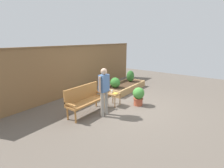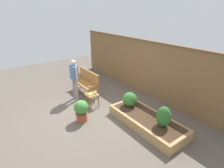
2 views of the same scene
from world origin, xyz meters
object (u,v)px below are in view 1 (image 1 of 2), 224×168
cup_on_table (112,91)px  shrub_near_bench (115,83)px  garden_bench (85,98)px  book_on_table (115,93)px  potted_boxwood (138,95)px  shrub_far_corner (130,76)px  side_table (114,95)px  person_by_bench (104,88)px

cup_on_table → shrub_near_bench: (1.09, 0.62, 0.00)m
garden_bench → book_on_table: bearing=-23.5°
cup_on_table → potted_boxwood: size_ratio=0.16×
book_on_table → shrub_far_corner: 2.62m
book_on_table → shrub_far_corner: (2.49, 0.82, 0.10)m
shrub_near_bench → garden_bench: bearing=-171.3°
shrub_far_corner → cup_on_table: bearing=-165.8°
garden_bench → potted_boxwood: (1.68, -1.12, -0.16)m
cup_on_table → potted_boxwood: bearing=-57.5°
shrub_far_corner → potted_boxwood: bearing=-142.5°
garden_bench → side_table: 1.18m
shrub_near_bench → potted_boxwood: bearing=-110.9°
garden_bench → cup_on_table: 1.18m
garden_bench → book_on_table: size_ratio=8.06×
potted_boxwood → shrub_near_bench: shrub_near_bench is taller
cup_on_table → person_by_bench: person_by_bench is taller
book_on_table → shrub_near_bench: bearing=31.3°
side_table → shrub_far_corner: (2.48, 0.74, 0.19)m
cup_on_table → book_on_table: 0.21m
cup_on_table → book_on_table: size_ratio=0.63×
potted_boxwood → person_by_bench: size_ratio=0.44×
cup_on_table → shrub_far_corner: bearing=14.2°
garden_bench → shrub_near_bench: 2.26m
garden_bench → side_table: (1.10, -0.40, -0.15)m
book_on_table → potted_boxwood: size_ratio=0.26×
side_table → shrub_far_corner: shrub_far_corner is taller
shrub_far_corner → side_table: bearing=-163.3°
shrub_far_corner → shrub_near_bench: bearing=180.0°
garden_bench → person_by_bench: bearing=-68.2°
shrub_near_bench → shrub_far_corner: (1.34, 0.00, 0.06)m
garden_bench → book_on_table: (1.09, -0.48, -0.05)m
book_on_table → person_by_bench: 0.96m
cup_on_table → person_by_bench: 1.04m
garden_bench → side_table: bearing=-20.1°
book_on_table → side_table: bearing=77.3°
side_table → cup_on_table: (0.04, 0.13, 0.13)m
side_table → shrub_near_bench: bearing=33.3°
book_on_table → person_by_bench: size_ratio=0.11×
book_on_table → person_by_bench: person_by_bench is taller
cup_on_table → person_by_bench: bearing=-158.2°
person_by_bench → potted_boxwood: bearing=-18.8°
person_by_bench → shrub_far_corner: bearing=16.3°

